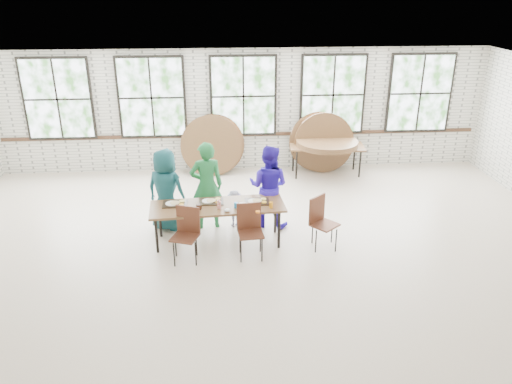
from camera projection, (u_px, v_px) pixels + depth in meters
room at (243, 98)px, 12.11m from camera, size 12.00×12.00×12.00m
dining_table at (218, 208)px, 8.95m from camera, size 2.45×0.96×0.74m
chair_near_left at (187, 229)px, 8.47m from camera, size 0.53×0.52×0.95m
chair_near_right at (250, 226)px, 8.59m from camera, size 0.46×0.44×0.95m
chair_spare at (321, 218)px, 8.88m from camera, size 0.58×0.58×0.95m
adult_teal at (166, 190)px, 9.43m from camera, size 0.92×0.78×1.60m
adult_green at (207, 186)px, 9.46m from camera, size 0.68×0.50×1.73m
toddler at (235, 208)px, 9.69m from camera, size 0.54×0.40×0.74m
adult_blue at (268, 186)px, 9.56m from camera, size 0.97×0.87×1.63m
storage_table at (327, 148)px, 12.19m from camera, size 1.86×0.91×0.74m
tabletop_clutter at (223, 204)px, 8.91m from camera, size 1.96×0.64×0.11m
round_tops_stacked at (327, 143)px, 12.15m from camera, size 1.50×1.50×0.13m
round_tops_leaning at (267, 144)px, 12.31m from camera, size 4.29×0.48×1.49m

